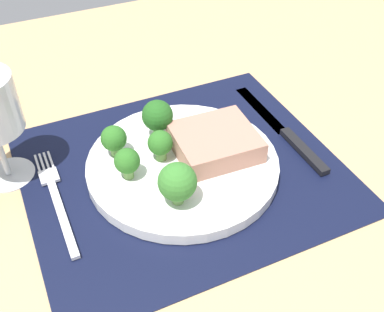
# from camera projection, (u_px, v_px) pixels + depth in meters

# --- Properties ---
(ground_plane) EXTENTS (1.40, 1.10, 0.03)m
(ground_plane) POSITION_uv_depth(u_px,v_px,m) (183.00, 179.00, 0.64)
(ground_plane) COLOR tan
(placemat) EXTENTS (0.41, 0.36, 0.00)m
(placemat) POSITION_uv_depth(u_px,v_px,m) (183.00, 170.00, 0.63)
(placemat) COLOR black
(placemat) RESTS_ON ground_plane
(plate) EXTENTS (0.25, 0.25, 0.02)m
(plate) POSITION_uv_depth(u_px,v_px,m) (183.00, 165.00, 0.62)
(plate) COLOR white
(plate) RESTS_ON placemat
(steak) EXTENTS (0.11, 0.10, 0.03)m
(steak) POSITION_uv_depth(u_px,v_px,m) (215.00, 143.00, 0.62)
(steak) COLOR tan
(steak) RESTS_ON plate
(broccoli_back_left) EXTENTS (0.04, 0.04, 0.06)m
(broccoli_back_left) POSITION_uv_depth(u_px,v_px,m) (157.00, 116.00, 0.63)
(broccoli_back_left) COLOR #6B994C
(broccoli_back_left) RESTS_ON plate
(broccoli_center) EXTENTS (0.05, 0.05, 0.06)m
(broccoli_center) POSITION_uv_depth(u_px,v_px,m) (177.00, 182.00, 0.54)
(broccoli_center) COLOR #6B994C
(broccoli_center) RESTS_ON plate
(broccoli_front_edge) EXTENTS (0.03, 0.03, 0.04)m
(broccoli_front_edge) POSITION_uv_depth(u_px,v_px,m) (160.00, 144.00, 0.60)
(broccoli_front_edge) COLOR #5B8942
(broccoli_front_edge) RESTS_ON plate
(broccoli_near_fork) EXTENTS (0.03, 0.03, 0.04)m
(broccoli_near_fork) POSITION_uv_depth(u_px,v_px,m) (128.00, 164.00, 0.57)
(broccoli_near_fork) COLOR #6B994C
(broccoli_near_fork) RESTS_ON plate
(broccoli_near_steak) EXTENTS (0.03, 0.03, 0.04)m
(broccoli_near_steak) POSITION_uv_depth(u_px,v_px,m) (114.00, 139.00, 0.61)
(broccoli_near_steak) COLOR #5B8942
(broccoli_near_steak) RESTS_ON plate
(fork) EXTENTS (0.02, 0.19, 0.01)m
(fork) POSITION_uv_depth(u_px,v_px,m) (56.00, 198.00, 0.58)
(fork) COLOR silver
(fork) RESTS_ON placemat
(knife) EXTENTS (0.02, 0.23, 0.01)m
(knife) POSITION_uv_depth(u_px,v_px,m) (286.00, 133.00, 0.68)
(knife) COLOR black
(knife) RESTS_ON placemat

